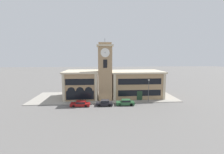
{
  "coord_description": "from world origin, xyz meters",
  "views": [
    {
      "loc": [
        -1.16,
        -37.46,
        12.02
      ],
      "look_at": [
        1.82,
        2.4,
        6.68
      ],
      "focal_mm": 24.0,
      "sensor_mm": 36.0,
      "label": 1
    }
  ],
  "objects_px": {
    "parked_car_mid": "(105,103)",
    "street_lamp": "(149,87)",
    "parked_car_far": "(125,102)",
    "parked_car_near": "(81,104)"
  },
  "relations": [
    {
      "from": "parked_car_near",
      "to": "street_lamp",
      "type": "distance_m",
      "value": 18.04
    },
    {
      "from": "parked_car_mid",
      "to": "parked_car_far",
      "type": "xyz_separation_m",
      "value": [
        5.21,
        0.0,
        0.01
      ]
    },
    {
      "from": "parked_car_near",
      "to": "parked_car_far",
      "type": "xyz_separation_m",
      "value": [
        11.16,
        0.0,
        0.07
      ]
    },
    {
      "from": "parked_car_mid",
      "to": "parked_car_near",
      "type": "bearing_deg",
      "value": 3.4
    },
    {
      "from": "parked_car_far",
      "to": "parked_car_near",
      "type": "bearing_deg",
      "value": 3.4
    },
    {
      "from": "parked_car_mid",
      "to": "parked_car_far",
      "type": "relative_size",
      "value": 0.91
    },
    {
      "from": "parked_car_far",
      "to": "street_lamp",
      "type": "relative_size",
      "value": 0.76
    },
    {
      "from": "parked_car_mid",
      "to": "street_lamp",
      "type": "distance_m",
      "value": 12.28
    },
    {
      "from": "parked_car_near",
      "to": "parked_car_mid",
      "type": "relative_size",
      "value": 1.15
    },
    {
      "from": "parked_car_far",
      "to": "street_lamp",
      "type": "distance_m",
      "value": 7.5
    }
  ]
}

